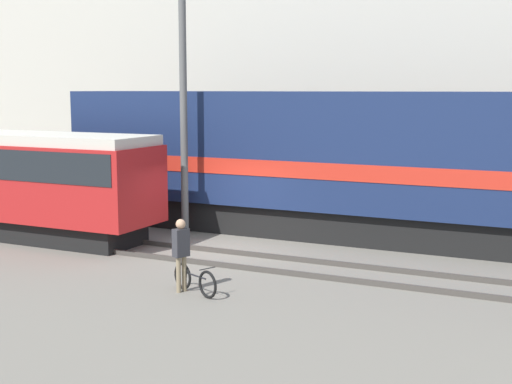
% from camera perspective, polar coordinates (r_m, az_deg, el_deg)
% --- Properties ---
extents(ground_plane, '(120.00, 120.00, 0.00)m').
position_cam_1_polar(ground_plane, '(20.84, -3.19, -4.71)').
color(ground_plane, slate).
extents(track_near, '(60.00, 1.50, 0.14)m').
position_cam_1_polar(track_near, '(20.04, -4.49, -5.05)').
color(track_near, '#47423D').
rests_on(track_near, ground).
extents(track_far, '(60.00, 1.50, 0.14)m').
position_cam_1_polar(track_far, '(23.81, 0.79, -2.89)').
color(track_far, '#47423D').
rests_on(track_far, ground).
extents(building_backdrop, '(44.75, 6.00, 14.68)m').
position_cam_1_polar(building_backdrop, '(31.44, 7.58, 13.06)').
color(building_backdrop, beige).
rests_on(building_backdrop, ground).
extents(freight_locomotive, '(21.13, 3.04, 5.19)m').
position_cam_1_polar(freight_locomotive, '(22.13, 9.98, 2.27)').
color(freight_locomotive, black).
rests_on(freight_locomotive, ground).
extents(streetcar, '(9.33, 2.54, 3.31)m').
position_cam_1_polar(streetcar, '(23.63, -18.30, 1.08)').
color(streetcar, black).
rests_on(streetcar, ground).
extents(bicycle, '(1.50, 0.74, 0.70)m').
position_cam_1_polar(bicycle, '(16.53, -4.91, -7.03)').
color(bicycle, black).
rests_on(bicycle, ground).
extents(person, '(0.34, 0.42, 1.72)m').
position_cam_1_polar(person, '(16.54, -6.02, -4.46)').
color(person, '#8C7A5B').
rests_on(person, ground).
extents(utility_pole_center, '(0.23, 0.23, 8.79)m').
position_cam_1_polar(utility_pole_center, '(22.30, -5.83, 7.50)').
color(utility_pole_center, '#595959').
rests_on(utility_pole_center, ground).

